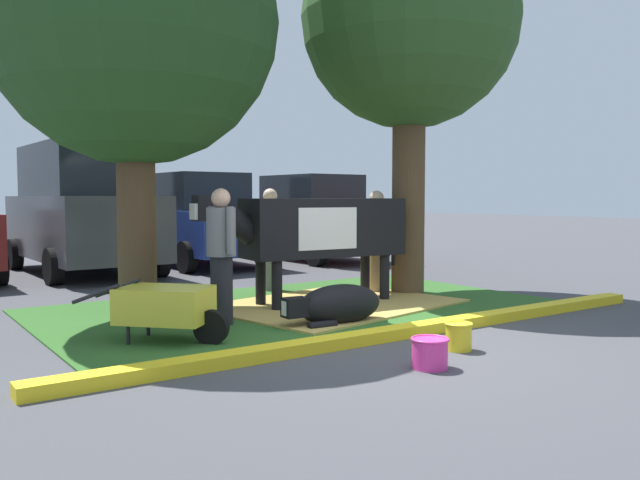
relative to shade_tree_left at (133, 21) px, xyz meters
name	(u,v)px	position (x,y,z in m)	size (l,w,h in m)	color
ground_plane	(384,346)	(1.50, -2.92, -3.62)	(80.00, 80.00, 0.00)	#424247
grass_island	(301,307)	(2.07, -0.52, -3.61)	(6.73, 4.05, 0.02)	#2D5B23
curb_yellow	(411,330)	(2.07, -2.70, -3.56)	(7.93, 0.24, 0.12)	yellow
hay_bedding	(333,305)	(2.49, -0.68, -3.59)	(3.20, 2.40, 0.04)	tan
shade_tree_left	(133,21)	(0.00, 0.00, 0.00)	(3.52, 3.52, 5.41)	#4C3823
shade_tree_right	(410,22)	(4.14, -0.40, 0.53)	(3.31, 3.31, 5.85)	brown
cow_holstein	(317,228)	(2.38, -0.48, -2.55)	(3.14, 0.87, 1.52)	black
calf_lying	(337,305)	(1.77, -1.77, -3.38)	(1.32, 0.55, 0.48)	black
person_handler	(270,236)	(2.53, 1.05, -2.74)	(0.51, 0.34, 1.64)	slate
person_visitor_near	(221,253)	(0.63, -1.03, -2.76)	(0.34, 0.53, 1.60)	black
person_visitor_far	(376,239)	(3.75, -0.10, -2.76)	(0.34, 0.46, 1.60)	#9E7F5B
wheelbarrow	(167,306)	(-0.23, -1.52, -3.23)	(1.33, 1.36, 0.63)	gold
bucket_pink	(430,352)	(1.28, -3.79, -3.48)	(0.34, 0.34, 0.27)	#EA3893
bucket_yellow	(459,336)	(1.99, -3.46, -3.47)	(0.28, 0.28, 0.27)	yellow
suv_dark_grey	(82,209)	(0.78, 5.31, -2.35)	(2.21, 4.65, 2.52)	#3D3D42
sedan_blue	(196,220)	(3.29, 5.54, -2.63)	(2.11, 4.44, 2.02)	navy
sedan_red	(311,218)	(6.10, 5.14, -2.63)	(2.11, 4.44, 2.02)	red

